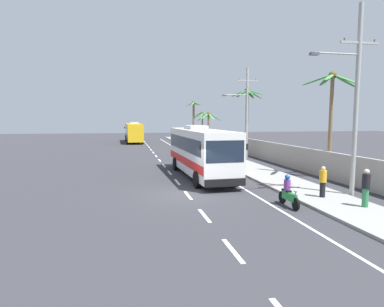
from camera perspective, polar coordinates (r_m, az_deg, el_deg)
ground_plane at (r=18.84m, az=-0.97°, el=-6.89°), size 160.00×160.00×0.00m
sidewalk_kerb at (r=30.11m, az=8.38°, el=-1.93°), size 3.20×90.00×0.14m
lane_markings at (r=33.13m, az=-1.54°, el=-1.25°), size 3.78×71.00×0.01m
boundary_wall at (r=35.09m, az=12.05°, el=0.60°), size 0.24×60.00×1.92m
coach_bus_foreground at (r=24.01m, az=1.42°, el=0.57°), size 3.18×11.23×3.70m
coach_bus_far_lane at (r=59.40m, az=-10.02°, el=3.70°), size 3.23×12.15×3.57m
motorcycle_beside_bus at (r=16.66m, az=16.30°, el=-6.63°), size 0.56×1.96×1.54m
pedestrian_near_kerb at (r=18.52m, az=21.66°, el=-4.44°), size 0.36×0.36×1.62m
pedestrian_midwalk at (r=17.29m, az=27.82°, el=-5.14°), size 0.36×0.36×1.78m
pedestrian_far_walk at (r=35.10m, az=5.26°, el=0.76°), size 0.36×0.36×1.63m
utility_pole_nearest at (r=19.50m, az=26.32°, el=8.75°), size 3.86×0.24×10.12m
utility_pole_mid at (r=34.43m, az=9.30°, el=7.22°), size 3.76×0.24×9.32m
palm_nearest at (r=59.37m, az=1.80°, el=6.09°), size 3.83×3.33×5.53m
palm_second at (r=25.28m, az=22.97°, el=8.59°), size 3.67×4.04×7.49m
palm_third at (r=48.32m, az=2.88°, el=5.38°), size 3.65×4.13×5.18m
palm_fourth at (r=36.44m, az=9.48°, el=7.69°), size 3.30×3.53×7.51m
palm_farthest at (r=55.24m, az=0.30°, el=6.65°), size 2.90×2.80×7.13m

